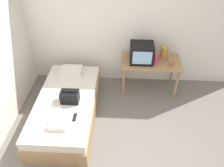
% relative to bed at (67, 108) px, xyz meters
% --- Properties ---
extents(ground_plane, '(8.00, 8.00, 0.00)m').
position_rel_bed_xyz_m(ground_plane, '(0.97, -0.72, -0.24)').
color(ground_plane, slate).
extents(wall_back, '(5.20, 0.10, 2.60)m').
position_rel_bed_xyz_m(wall_back, '(0.97, 1.28, 1.06)').
color(wall_back, silver).
rests_on(wall_back, ground).
extents(bed, '(1.00, 2.00, 0.48)m').
position_rel_bed_xyz_m(bed, '(0.00, 0.00, 0.00)').
color(bed, '#9E754C').
rests_on(bed, ground).
extents(desk, '(1.16, 0.60, 0.73)m').
position_rel_bed_xyz_m(desk, '(1.52, 0.87, 0.40)').
color(desk, '#9E754C').
rests_on(desk, ground).
extents(tv, '(0.44, 0.39, 0.36)m').
position_rel_bed_xyz_m(tv, '(1.32, 0.85, 0.67)').
color(tv, black).
rests_on(tv, desk).
extents(water_bottle, '(0.08, 0.08, 0.22)m').
position_rel_bed_xyz_m(water_bottle, '(1.58, 0.75, 0.60)').
color(water_bottle, '#E53372').
rests_on(water_bottle, desk).
extents(book_row, '(0.15, 0.15, 0.23)m').
position_rel_bed_xyz_m(book_row, '(1.80, 1.01, 0.60)').
color(book_row, '#CC7233').
rests_on(book_row, desk).
extents(picture_frame, '(0.11, 0.02, 0.13)m').
position_rel_bed_xyz_m(picture_frame, '(1.87, 0.72, 0.56)').
color(picture_frame, olive).
rests_on(picture_frame, desk).
extents(pillow, '(0.41, 0.29, 0.12)m').
position_rel_bed_xyz_m(pillow, '(-0.03, 0.71, 0.30)').
color(pillow, silver).
rests_on(pillow, bed).
extents(handbag, '(0.30, 0.20, 0.22)m').
position_rel_bed_xyz_m(handbag, '(0.11, -0.07, 0.34)').
color(handbag, black).
rests_on(handbag, bed).
extents(magazine, '(0.21, 0.29, 0.01)m').
position_rel_bed_xyz_m(magazine, '(-0.11, -0.36, 0.25)').
color(magazine, white).
rests_on(magazine, bed).
extents(remote_dark, '(0.04, 0.16, 0.02)m').
position_rel_bed_xyz_m(remote_dark, '(0.25, -0.44, 0.25)').
color(remote_dark, black).
rests_on(remote_dark, bed).
extents(remote_silver, '(0.04, 0.14, 0.02)m').
position_rel_bed_xyz_m(remote_silver, '(-0.11, 0.16, 0.25)').
color(remote_silver, '#B7B7BC').
rests_on(remote_silver, bed).
extents(folded_towel, '(0.28, 0.22, 0.08)m').
position_rel_bed_xyz_m(folded_towel, '(0.04, -0.62, 0.28)').
color(folded_towel, white).
rests_on(folded_towel, bed).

